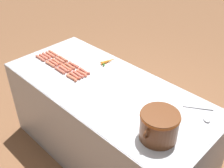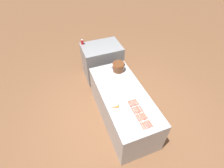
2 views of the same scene
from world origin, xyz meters
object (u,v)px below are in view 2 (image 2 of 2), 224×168
back_cabinet (102,62)px  serving_spoon (99,71)px  hot_dog_19 (137,102)px  hot_dog_3 (130,104)px  hot_dog_18 (141,108)px  hot_dog_5 (140,117)px  soda_can (82,42)px  hot_dog_4 (144,125)px  hot_dog_0 (142,126)px  carrot (114,107)px  hot_dog_9 (142,116)px  hot_dog_15 (135,102)px  hot_dog_7 (131,103)px  hot_dog_11 (133,103)px  bean_pot (118,66)px  hot_dog_8 (147,125)px  hot_dog_14 (139,109)px  hot_dog_2 (133,111)px  hot_dog_16 (150,123)px  hot_dog_17 (145,116)px  hot_dog_1 (138,118)px  hot_dog_13 (143,116)px  hot_dog_10 (137,110)px  hot_dog_6 (135,110)px  hot_dog_12 (148,124)px

back_cabinet → serving_spoon: 0.91m
back_cabinet → hot_dog_19: (0.06, -1.85, 0.36)m
hot_dog_3 → hot_dog_18: 0.22m
hot_dog_5 → soda_can: size_ratio=1.16×
hot_dog_4 → serving_spoon: bearing=99.5°
hot_dog_0 → carrot: 0.58m
back_cabinet → hot_dog_9: (-0.01, -2.16, 0.36)m
hot_dog_15 → hot_dog_9: bearing=-96.2°
hot_dog_7 → hot_dog_11: size_ratio=1.00×
bean_pot → carrot: (-0.46, -0.92, -0.10)m
hot_dog_15 → hot_dog_3: bearing=-178.8°
hot_dog_8 → carrot: 0.63m
hot_dog_14 → serving_spoon: size_ratio=0.58×
hot_dog_2 → hot_dog_4: bearing=-83.2°
soda_can → hot_dog_7: bearing=-80.0°
hot_dog_7 → hot_dog_16: bearing=-77.4°
back_cabinet → hot_dog_8: back_cabinet is taller
hot_dog_9 → hot_dog_17: 0.07m
hot_dog_1 → soda_can: 2.46m
hot_dog_11 → carrot: 0.35m
hot_dog_0 → hot_dog_13: same height
hot_dog_11 → carrot: (-0.35, 0.03, 0.00)m
back_cabinet → hot_dog_0: bearing=-92.1°
hot_dog_17 → hot_dog_14: bearing=103.0°
hot_dog_10 → hot_dog_15: 0.17m
hot_dog_11 → hot_dog_13: size_ratio=1.00×
hot_dog_5 → soda_can: soda_can is taller
hot_dog_6 → hot_dog_18: size_ratio=1.00×
hot_dog_15 → serving_spoon: size_ratio=0.58×
hot_dog_13 → hot_dog_15: 0.32m
hot_dog_3 → hot_dog_19: same height
hot_dog_5 → hot_dog_16: size_ratio=1.00×
hot_dog_9 → carrot: carrot is taller
hot_dog_18 → hot_dog_19: bearing=90.6°
hot_dog_2 → hot_dog_10: (0.08, -0.01, 0.00)m
hot_dog_10 → hot_dog_18: size_ratio=1.00×
hot_dog_10 → hot_dog_16: same height
hot_dog_6 → hot_dog_9: size_ratio=1.00×
hot_dog_3 → hot_dog_15: size_ratio=1.00×
hot_dog_11 → hot_dog_13: (0.04, -0.32, 0.00)m
hot_dog_13 → hot_dog_15: size_ratio=1.00×
hot_dog_4 → hot_dog_5: same height
bean_pot → hot_dog_8: bearing=-94.1°
hot_dog_12 → hot_dog_17: 0.16m
hot_dog_5 → hot_dog_13: same height
hot_dog_6 → hot_dog_15: same height
hot_dog_3 → hot_dog_16: bearing=-73.1°
hot_dog_4 → hot_dog_11: bearing=85.6°
hot_dog_7 → hot_dog_10: bearing=-77.3°
hot_dog_3 → hot_dog_17: same height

